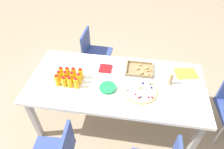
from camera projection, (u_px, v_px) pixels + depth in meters
ground_plane at (115, 119)px, 2.77m from camera, size 12.00×12.00×0.00m
party_table at (116, 86)px, 2.31m from camera, size 2.01×0.93×0.73m
chair_far_left at (94, 51)px, 3.09m from camera, size 0.41×0.41×0.83m
juice_bottle_0 at (57, 80)px, 2.19m from camera, size 0.06×0.06×0.15m
juice_bottle_1 at (64, 82)px, 2.18m from camera, size 0.06×0.06×0.13m
juice_bottle_2 at (70, 82)px, 2.17m from camera, size 0.06×0.06×0.14m
juice_bottle_3 at (76, 83)px, 2.16m from camera, size 0.05×0.05×0.15m
juice_bottle_4 at (59, 76)px, 2.24m from camera, size 0.05×0.05×0.14m
juice_bottle_5 at (66, 77)px, 2.23m from camera, size 0.06×0.06×0.15m
juice_bottle_6 at (72, 77)px, 2.23m from camera, size 0.05×0.05×0.15m
juice_bottle_7 at (79, 79)px, 2.22m from camera, size 0.06×0.06×0.14m
juice_bottle_8 at (61, 72)px, 2.30m from camera, size 0.06×0.06×0.13m
juice_bottle_9 at (68, 73)px, 2.29m from camera, size 0.06×0.06×0.14m
juice_bottle_10 at (74, 73)px, 2.29m from camera, size 0.06×0.06×0.14m
juice_bottle_11 at (80, 74)px, 2.27m from camera, size 0.06×0.06×0.14m
fruit_pizza at (141, 91)px, 2.15m from camera, size 0.36×0.36×0.05m
snack_tray at (140, 70)px, 2.41m from camera, size 0.33×0.26×0.04m
plate_stack at (108, 88)px, 2.18m from camera, size 0.19×0.19×0.03m
napkin_stack at (105, 68)px, 2.43m from camera, size 0.15×0.15×0.02m
cardboard_tube at (171, 79)px, 2.20m from camera, size 0.04×0.04×0.15m
paper_folder at (186, 73)px, 2.37m from camera, size 0.29×0.25×0.01m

